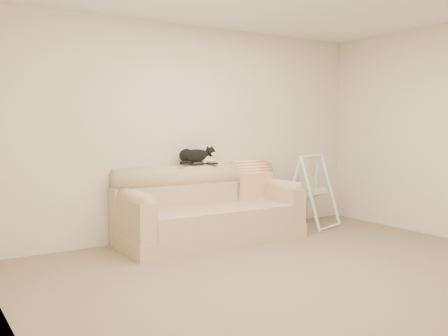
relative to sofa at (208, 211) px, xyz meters
name	(u,v)px	position (x,y,z in m)	size (l,w,h in m)	color
ground_plane	(299,273)	(0.03, -1.62, -0.35)	(5.00, 5.00, 0.00)	#7C694F
room_shell	(301,109)	(0.03, -1.62, 1.18)	(5.04, 4.04, 2.60)	beige
sofa	(208,211)	(0.00, 0.00, 0.00)	(2.20, 0.93, 0.90)	#CBB18D
remote_a	(197,164)	(-0.03, 0.22, 0.56)	(0.18, 0.05, 0.03)	black
remote_b	(211,163)	(0.17, 0.20, 0.56)	(0.15, 0.15, 0.02)	black
tuxedo_cat	(196,156)	(-0.02, 0.24, 0.65)	(0.57, 0.28, 0.22)	black
throw_blanket	(250,175)	(0.78, 0.23, 0.37)	(0.48, 0.38, 0.58)	orange
baby_swing	(311,190)	(1.63, -0.01, 0.14)	(0.76, 0.78, 0.98)	white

